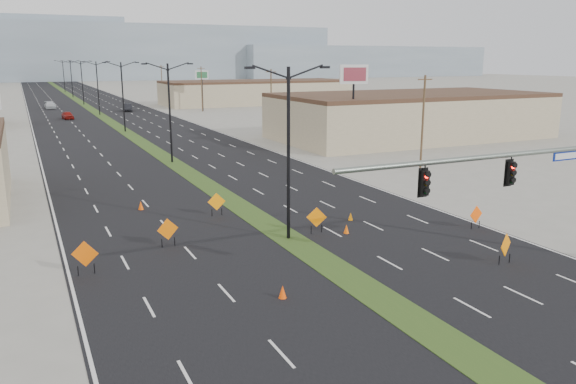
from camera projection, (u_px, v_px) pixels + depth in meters
name	position (u px, v px, depth m)	size (l,w,h in m)	color
ground	(415.00, 322.00, 22.79)	(600.00, 600.00, 0.00)	gray
road_surface	(97.00, 113.00, 110.70)	(25.00, 400.00, 0.02)	black
median_strip	(97.00, 113.00, 110.70)	(2.00, 400.00, 0.04)	#2F4F1C
building_se_near	(410.00, 117.00, 75.90)	(36.00, 18.00, 5.50)	tan
building_se_far	(256.00, 93.00, 134.77)	(44.00, 16.00, 5.00)	tan
mesa_center	(125.00, 52.00, 299.97)	(220.00, 50.00, 28.00)	gray
mesa_east	(357.00, 62.00, 350.75)	(160.00, 50.00, 18.00)	gray
signal_mast	(538.00, 179.00, 27.01)	(16.30, 0.60, 8.00)	slate
streetlight_0	(288.00, 148.00, 32.09)	(5.15, 0.24, 10.02)	black
streetlight_1	(170.00, 110.00, 56.70)	(5.15, 0.24, 10.02)	black
streetlight_2	(123.00, 94.00, 81.32)	(5.15, 0.24, 10.02)	black
streetlight_3	(98.00, 86.00, 105.93)	(5.15, 0.24, 10.02)	black
streetlight_4	(82.00, 81.00, 130.54)	(5.15, 0.24, 10.02)	black
streetlight_5	(71.00, 78.00, 155.16)	(5.15, 0.24, 10.02)	black
streetlight_6	(64.00, 75.00, 179.77)	(5.15, 0.24, 10.02)	black
utility_pole_0	(423.00, 123.00, 52.03)	(1.60, 0.20, 9.00)	#4C3823
utility_pole_1	(271.00, 99.00, 82.80)	(1.60, 0.20, 9.00)	#4C3823
utility_pole_2	(202.00, 88.00, 113.57)	(1.60, 0.20, 9.00)	#4C3823
utility_pole_3	(162.00, 82.00, 144.33)	(1.60, 0.20, 9.00)	#4C3823
car_left	(68.00, 115.00, 99.57)	(1.61, 4.00, 1.36)	maroon
car_mid	(127.00, 107.00, 115.07)	(1.63, 4.67, 1.54)	black
car_far	(50.00, 105.00, 120.74)	(2.09, 5.13, 1.49)	silver
construction_sign_0	(85.00, 255.00, 27.49)	(1.25, 0.51, 1.76)	#DD5404
construction_sign_1	(168.00, 230.00, 31.68)	(1.24, 0.23, 1.67)	#DE6204
construction_sign_2	(217.00, 202.00, 37.99)	(1.19, 0.25, 1.60)	orange
construction_sign_3	(317.00, 218.00, 34.14)	(1.14, 0.55, 1.65)	orange
construction_sign_4	(506.00, 246.00, 29.00)	(1.16, 0.52, 1.65)	orange
construction_sign_5	(476.00, 215.00, 35.11)	(1.11, 0.20, 1.48)	#FF5005
cone_0	(283.00, 292.00, 24.95)	(0.37, 0.37, 0.61)	#FF4A05
cone_1	(346.00, 229.00, 34.26)	(0.35, 0.35, 0.58)	#FC5B05
cone_2	(351.00, 216.00, 37.06)	(0.32, 0.32, 0.54)	orange
cone_3	(141.00, 205.00, 39.66)	(0.38, 0.38, 0.64)	#FF5505
pole_sign_east_near	(354.00, 81.00, 63.14)	(3.15, 1.35, 9.82)	black
pole_sign_east_far	(202.00, 78.00, 114.88)	(2.63, 1.18, 8.17)	black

